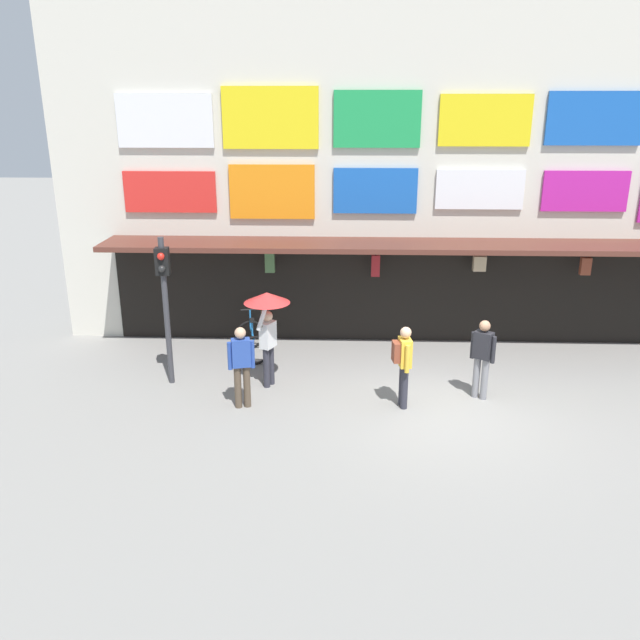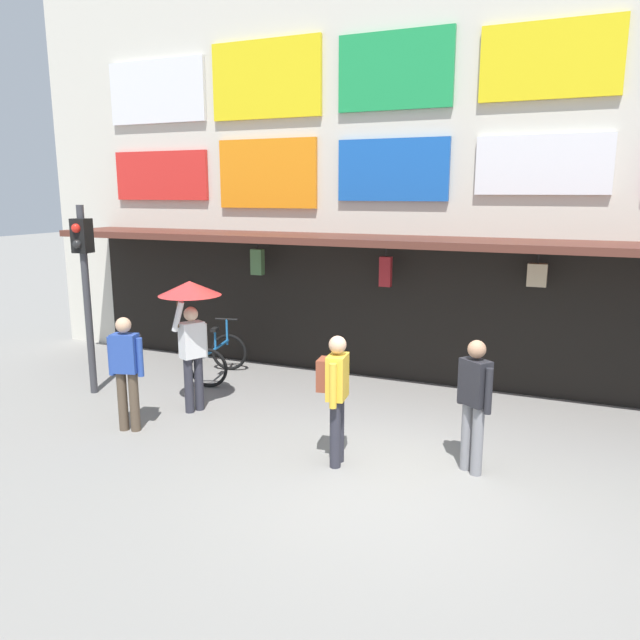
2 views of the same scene
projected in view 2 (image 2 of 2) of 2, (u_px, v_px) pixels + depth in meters
The scene contains 8 objects.
ground_plane at pixel (389, 480), 7.35m from camera, with size 80.00×80.00×0.00m, color gray.
shopfront at pixel (471, 159), 10.64m from camera, with size 18.00×2.60×8.00m.
traffic_light_near at pixel (84, 270), 10.13m from camera, with size 0.30×0.34×3.20m.
bicycle_parked at pixel (219, 358), 11.30m from camera, with size 0.95×1.29×1.05m.
pedestrian_in_white at pixel (474, 399), 7.39m from camera, with size 0.45×0.39×1.68m.
pedestrian_in_red at pixel (335, 390), 7.60m from camera, with size 0.39×0.53×1.68m.
pedestrian_with_umbrella at pixel (191, 309), 9.35m from camera, with size 0.96×0.96×2.08m.
pedestrian_in_black at pixel (127, 365), 8.72m from camera, with size 0.52×0.42×1.68m.
Camera 2 is at (1.90, -6.57, 3.40)m, focal length 34.27 mm.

